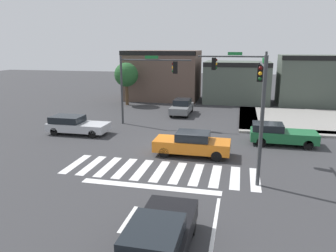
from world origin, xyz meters
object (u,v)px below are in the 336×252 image
object	(u,v)px
traffic_signal_northwest	(146,77)
car_silver	(76,125)
car_black	(158,239)
car_orange	(192,144)
traffic_signal_southeast	(261,94)
traffic_signal_northeast	(242,76)
roadside_tree	(126,75)
car_gray	(182,107)
car_green	(280,134)

from	to	relation	value
traffic_signal_northwest	car_silver	bearing A→B (deg)	-138.36
car_black	car_orange	xyz separation A→B (m)	(-0.50, 10.12, -0.03)
traffic_signal_northwest	car_black	xyz separation A→B (m)	(5.44, -17.02, -3.30)
car_silver	traffic_signal_northwest	bearing A→B (deg)	41.64
traffic_signal_southeast	traffic_signal_northeast	world-z (taller)	traffic_signal_southeast
car_orange	roadside_tree	xyz separation A→B (m)	(-9.78, 15.55, 2.63)
traffic_signal_northwest	traffic_signal_southeast	world-z (taller)	traffic_signal_southeast
traffic_signal_southeast	traffic_signal_northeast	size ratio (longest dim) A/B	1.00
traffic_signal_northeast	car_orange	xyz separation A→B (m)	(-2.71, -7.39, -3.51)
traffic_signal_southeast	car_orange	world-z (taller)	traffic_signal_southeast
traffic_signal_northeast	car_gray	bearing A→B (deg)	-38.67
car_gray	roadside_tree	size ratio (longest dim) A/B	0.88
traffic_signal_northwest	car_orange	xyz separation A→B (m)	(4.95, -6.90, -3.33)
car_gray	traffic_signal_northeast	bearing A→B (deg)	51.33
traffic_signal_northeast	car_orange	world-z (taller)	traffic_signal_northeast
traffic_signal_northwest	car_gray	xyz separation A→B (m)	(2.16, 4.89, -3.32)
car_orange	traffic_signal_northwest	bearing A→B (deg)	-54.37
car_gray	car_green	distance (m)	11.67
car_green	car_orange	distance (m)	6.47
traffic_signal_northwest	car_orange	distance (m)	9.12
car_gray	car_green	world-z (taller)	car_gray
traffic_signal_southeast	car_black	size ratio (longest dim) A/B	1.32
traffic_signal_southeast	car_gray	bearing A→B (deg)	25.42
traffic_signal_northeast	car_orange	size ratio (longest dim) A/B	1.33
traffic_signal_southeast	car_black	distance (m)	9.47
car_gray	car_black	bearing A→B (deg)	8.52
traffic_signal_northwest	car_green	bearing A→B (deg)	-18.08
car_silver	car_gray	size ratio (longest dim) A/B	1.09
traffic_signal_southeast	roadside_tree	size ratio (longest dim) A/B	1.29
traffic_signal_northwest	traffic_signal_northeast	distance (m)	7.67
car_black	car_green	distance (m)	14.50
traffic_signal_northeast	roadside_tree	distance (m)	14.94
traffic_signal_northwest	car_gray	size ratio (longest dim) A/B	1.43
traffic_signal_southeast	traffic_signal_northeast	bearing A→B (deg)	6.18
traffic_signal_northwest	traffic_signal_southeast	distance (m)	12.33
car_silver	car_gray	xyz separation A→B (m)	(6.56, 8.81, 0.05)
car_gray	traffic_signal_northwest	bearing A→B (deg)	-23.82
traffic_signal_northwest	car_silver	distance (m)	6.78
traffic_signal_southeast	car_silver	distance (m)	14.36
traffic_signal_northeast	car_gray	xyz separation A→B (m)	(-5.49, 4.40, -3.50)
car_green	car_black	bearing A→B (deg)	-109.91
traffic_signal_northeast	car_silver	distance (m)	13.32
car_black	car_silver	size ratio (longest dim) A/B	1.02
roadside_tree	traffic_signal_southeast	bearing A→B (deg)	-52.27
car_black	roadside_tree	xyz separation A→B (m)	(-10.27, 25.67, 2.60)
car_orange	roadside_tree	world-z (taller)	roadside_tree
traffic_signal_northwest	car_green	xyz separation A→B (m)	(10.38, -3.39, -3.34)
car_black	roadside_tree	distance (m)	27.77
car_gray	roadside_tree	world-z (taller)	roadside_tree
car_silver	car_green	size ratio (longest dim) A/B	1.05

